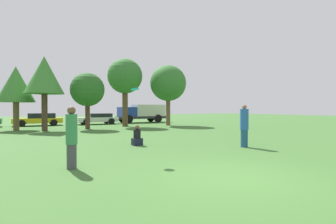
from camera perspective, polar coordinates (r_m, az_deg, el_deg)
ground_plane at (r=6.64m, az=15.51°, el=-14.26°), size 120.00×120.00×0.00m
person_thrower at (r=7.70m, az=-21.00°, el=-5.31°), size 0.32×0.32×1.78m
person_catcher at (r=11.72m, az=16.89°, el=-3.00°), size 0.37×0.37×1.89m
frisbee at (r=8.68m, az=-7.50°, el=5.13°), size 0.29×0.28×0.10m
bystander_sitting at (r=11.91m, az=-7.02°, el=-5.66°), size 0.45×0.37×0.95m
tree_1 at (r=23.35m, az=-31.20°, el=5.29°), size 2.83×2.83×5.05m
tree_2 at (r=21.51m, az=-26.22°, el=7.37°), size 2.85×2.85×5.70m
tree_3 at (r=22.01m, az=-17.77°, el=4.78°), size 2.79×2.79×4.69m
tree_4 at (r=24.65m, az=-9.72°, el=7.83°), size 3.33×3.33×6.48m
tree_5 at (r=25.74m, az=0.04°, el=6.47°), size 3.65×3.65×6.11m
parked_car_yellow at (r=28.33m, az=-27.20°, el=-1.44°), size 4.51×2.16×1.24m
parked_car_white at (r=28.57m, az=-15.62°, el=-1.40°), size 4.31×2.15×1.18m
delivery_truck_blue at (r=31.03m, az=-5.80°, el=-0.07°), size 6.17×2.39×2.18m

